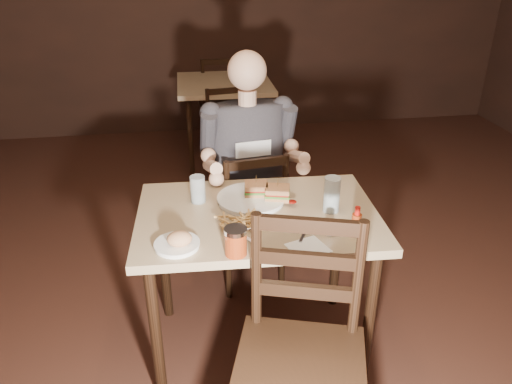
{
  "coord_description": "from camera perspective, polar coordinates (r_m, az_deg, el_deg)",
  "views": [
    {
      "loc": [
        -0.51,
        -1.75,
        1.85
      ],
      "look_at": [
        -0.2,
        0.22,
        0.85
      ],
      "focal_mm": 35.0,
      "sensor_mm": 36.0,
      "label": 1
    }
  ],
  "objects": [
    {
      "name": "salt_shaker",
      "position": [
        2.07,
        8.4,
        -4.04
      ],
      "size": [
        0.04,
        0.04,
        0.07
      ],
      "primitive_type": null,
      "rotation": [
        0.0,
        0.0,
        -0.05
      ],
      "color": "white",
      "rests_on": "main_table"
    },
    {
      "name": "napkin",
      "position": [
        1.99,
        5.97,
        -6.38
      ],
      "size": [
        0.18,
        0.17,
        0.0
      ],
      "primitive_type": "cube",
      "rotation": [
        0.0,
        0.0,
        0.32
      ],
      "color": "white",
      "rests_on": "main_table"
    },
    {
      "name": "bg_chair_near",
      "position": [
        3.99,
        -2.72,
        5.53
      ],
      "size": [
        0.43,
        0.46,
        0.82
      ],
      "primitive_type": null,
      "rotation": [
        0.0,
        0.0,
        0.13
      ],
      "color": "black",
      "rests_on": "ground"
    },
    {
      "name": "syrup_dispenser",
      "position": [
        1.91,
        -2.33,
        -5.66
      ],
      "size": [
        0.09,
        0.09,
        0.11
      ],
      "primitive_type": null,
      "rotation": [
        0.0,
        0.0,
        -0.05
      ],
      "color": "maroon",
      "rests_on": "main_table"
    },
    {
      "name": "chair_near",
      "position": [
        1.88,
        5.04,
        -19.46
      ],
      "size": [
        0.59,
        0.62,
        1.0
      ],
      "primitive_type": null,
      "rotation": [
        0.0,
        0.0,
        -0.3
      ],
      "color": "black",
      "rests_on": "ground"
    },
    {
      "name": "knife",
      "position": [
        2.01,
        -0.48,
        -5.7
      ],
      "size": [
        0.11,
        0.2,
        0.01
      ],
      "primitive_type": "cube",
      "rotation": [
        0.0,
        0.0,
        0.48
      ],
      "color": "silver",
      "rests_on": "napkin"
    },
    {
      "name": "fries_pile",
      "position": [
        2.11,
        -1.66,
        -3.02
      ],
      "size": [
        0.25,
        0.18,
        0.04
      ],
      "primitive_type": null,
      "rotation": [
        0.0,
        0.0,
        -0.05
      ],
      "color": "#DDA75A",
      "rests_on": "dinner_plate"
    },
    {
      "name": "bg_chair_far",
      "position": [
        5.01,
        -4.19,
        10.41
      ],
      "size": [
        0.42,
        0.46,
        0.89
      ],
      "primitive_type": null,
      "rotation": [
        0.0,
        0.0,
        3.17
      ],
      "color": "black",
      "rests_on": "ground"
    },
    {
      "name": "main_table",
      "position": [
        2.27,
        0.2,
        -4.5
      ],
      "size": [
        1.1,
        0.77,
        0.77
      ],
      "rotation": [
        0.0,
        0.0,
        -0.05
      ],
      "color": "tan",
      "rests_on": "ground"
    },
    {
      "name": "sandwich_right",
      "position": [
        2.28,
        2.49,
        0.31
      ],
      "size": [
        0.13,
        0.11,
        0.1
      ],
      "primitive_type": null,
      "rotation": [
        0.0,
        0.0,
        -0.25
      ],
      "color": "tan",
      "rests_on": "dinner_plate"
    },
    {
      "name": "glass_left",
      "position": [
        2.3,
        -6.67,
        0.32
      ],
      "size": [
        0.07,
        0.07,
        0.13
      ],
      "primitive_type": "cylinder",
      "rotation": [
        0.0,
        0.0,
        -0.05
      ],
      "color": "silver",
      "rests_on": "main_table"
    },
    {
      "name": "chair_far",
      "position": [
        2.9,
        -0.95,
        -2.64
      ],
      "size": [
        0.45,
        0.48,
        0.86
      ],
      "primitive_type": null,
      "rotation": [
        0.0,
        0.0,
        3.28
      ],
      "color": "black",
      "rests_on": "ground"
    },
    {
      "name": "diner",
      "position": [
        2.65,
        -0.75,
        5.88
      ],
      "size": [
        0.59,
        0.49,
        0.93
      ],
      "primitive_type": null,
      "rotation": [
        0.0,
        0.0,
        0.13
      ],
      "color": "#323136",
      "rests_on": "chair_far"
    },
    {
      "name": "hot_sauce",
      "position": [
        2.07,
        11.41,
        -3.27
      ],
      "size": [
        0.04,
        0.04,
        0.13
      ],
      "primitive_type": null,
      "rotation": [
        0.0,
        0.0,
        -0.05
      ],
      "color": "maroon",
      "rests_on": "main_table"
    },
    {
      "name": "sandwich_left",
      "position": [
        2.32,
        0.02,
        0.73
      ],
      "size": [
        0.12,
        0.1,
        0.1
      ],
      "primitive_type": null,
      "rotation": [
        0.0,
        0.0,
        -0.14
      ],
      "color": "tan",
      "rests_on": "dinner_plate"
    },
    {
      "name": "fork",
      "position": [
        2.08,
        5.63,
        -4.56
      ],
      "size": [
        0.09,
        0.15,
        0.01
      ],
      "primitive_type": "cube",
      "rotation": [
        0.0,
        0.0,
        -0.49
      ],
      "color": "silver",
      "rests_on": "napkin"
    },
    {
      "name": "dinner_plate",
      "position": [
        2.31,
        -0.57,
        -0.87
      ],
      "size": [
        0.32,
        0.32,
        0.02
      ],
      "primitive_type": "cylinder",
      "rotation": [
        0.0,
        0.0,
        -0.05
      ],
      "color": "white",
      "rests_on": "main_table"
    },
    {
      "name": "glass_right",
      "position": [
        2.22,
        8.65,
        -0.29
      ],
      "size": [
        0.08,
        0.08,
        0.16
      ],
      "primitive_type": "cylinder",
      "rotation": [
        0.0,
        0.0,
        -0.05
      ],
      "color": "silver",
      "rests_on": "main_table"
    },
    {
      "name": "bread_roll",
      "position": [
        1.98,
        -8.75,
        -5.3
      ],
      "size": [
        0.1,
        0.09,
        0.06
      ],
      "primitive_type": "ellipsoid",
      "rotation": [
        0.0,
        0.0,
        -0.05
      ],
      "color": "tan",
      "rests_on": "side_plate"
    },
    {
      "name": "bg_table",
      "position": [
        4.42,
        -3.63,
        11.35
      ],
      "size": [
        0.81,
        0.81,
        0.77
      ],
      "rotation": [
        0.0,
        0.0,
        -0.01
      ],
      "color": "tan",
      "rests_on": "ground"
    },
    {
      "name": "room_shell",
      "position": [
        1.88,
        7.35,
        12.6
      ],
      "size": [
        7.0,
        7.0,
        7.0
      ],
      "color": "black",
      "rests_on": "ground"
    },
    {
      "name": "ketchup_dollop",
      "position": [
        2.27,
        4.17,
        -1.11
      ],
      "size": [
        0.04,
        0.04,
        0.01
      ],
      "primitive_type": "ellipsoid",
      "rotation": [
        0.0,
        0.0,
        -0.05
      ],
      "color": "maroon",
      "rests_on": "dinner_plate"
    },
    {
      "name": "side_plate",
      "position": [
        2.01,
        -9.01,
        -6.05
      ],
      "size": [
        0.19,
        0.19,
        0.01
      ],
      "primitive_type": "cylinder",
      "rotation": [
        0.0,
        0.0,
        -0.05
      ],
      "color": "white",
      "rests_on": "main_table"
    }
  ]
}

